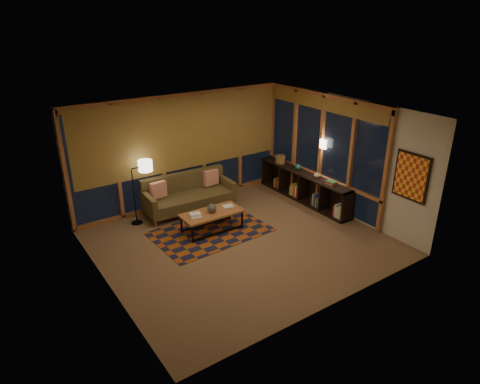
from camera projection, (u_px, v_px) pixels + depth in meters
floor at (241, 242)px, 8.81m from camera, size 5.50×5.00×0.01m
ceiling at (242, 113)px, 7.75m from camera, size 5.50×5.00×0.01m
walls at (241, 182)px, 8.28m from camera, size 5.51×5.01×2.70m
window_wall_back at (183, 150)px, 10.13m from camera, size 5.30×0.16×2.60m
window_wall_right at (320, 150)px, 10.13m from camera, size 0.16×3.70×2.60m
wall_art at (411, 177)px, 8.25m from camera, size 0.06×0.74×0.94m
wall_sconce at (323, 144)px, 9.91m from camera, size 0.12×0.18×0.22m
sofa at (189, 194)px, 10.03m from camera, size 2.14×0.95×0.86m
pillow_left at (159, 191)px, 9.73m from camera, size 0.38×0.15×0.37m
pillow_right at (211, 179)px, 10.44m from camera, size 0.38×0.14×0.37m
area_rug at (210, 232)px, 9.23m from camera, size 2.46×1.70×0.01m
coffee_table at (212, 221)px, 9.20m from camera, size 1.33×0.63×0.44m
book_stack_a at (195, 215)px, 8.91m from camera, size 0.28×0.24×0.07m
book_stack_b at (228, 206)px, 9.33m from camera, size 0.24×0.20×0.04m
ceramic_pot at (212, 208)px, 9.07m from camera, size 0.23×0.23×0.19m
floor_lamp at (134, 194)px, 9.33m from camera, size 0.50×0.35×1.42m
bookshelf at (304, 187)px, 10.63m from camera, size 0.40×2.94×0.74m
basket at (280, 159)px, 11.13m from camera, size 0.30×0.30×0.20m
teal_bowl at (298, 167)px, 10.65m from camera, size 0.18×0.18×0.15m
vase at (317, 175)px, 10.12m from camera, size 0.18×0.18×0.18m
shelf_book_stack at (331, 183)px, 9.79m from camera, size 0.19×0.25×0.07m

